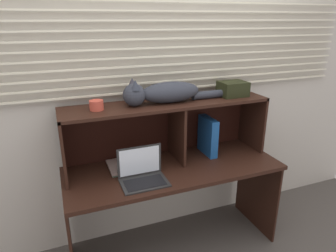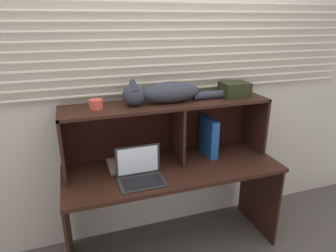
{
  "view_description": "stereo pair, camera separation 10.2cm",
  "coord_description": "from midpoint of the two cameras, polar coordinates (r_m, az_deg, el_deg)",
  "views": [
    {
      "loc": [
        -0.77,
        -1.64,
        1.78
      ],
      "look_at": [
        0.0,
        0.33,
        1.01
      ],
      "focal_mm": 31.88,
      "sensor_mm": 36.0,
      "label": 1
    },
    {
      "loc": [
        -0.67,
        -1.67,
        1.78
      ],
      "look_at": [
        0.0,
        0.33,
        1.01
      ],
      "focal_mm": 31.88,
      "sensor_mm": 36.0,
      "label": 2
    }
  ],
  "objects": [
    {
      "name": "small_basket",
      "position": [
        2.07,
        -14.9,
        3.86
      ],
      "size": [
        0.09,
        0.09,
        0.07
      ],
      "primitive_type": "cylinder",
      "color": "#C64837",
      "rests_on": "hutch_shelf_unit"
    },
    {
      "name": "desk",
      "position": [
        2.32,
        -0.15,
        -10.69
      ],
      "size": [
        1.6,
        0.61,
        0.73
      ],
      "color": "black",
      "rests_on": "ground"
    },
    {
      "name": "laptop",
      "position": [
        2.06,
        -6.33,
        -9.11
      ],
      "size": [
        0.31,
        0.21,
        0.23
      ],
      "color": "#262626",
      "rests_on": "desk"
    },
    {
      "name": "cat",
      "position": [
        2.16,
        -2.26,
        6.4
      ],
      "size": [
        0.81,
        0.17,
        0.19
      ],
      "color": "#2E323B",
      "rests_on": "hutch_shelf_unit"
    },
    {
      "name": "back_panel_with_blinds",
      "position": [
        2.38,
        -3.19,
        7.22
      ],
      "size": [
        4.4,
        0.08,
        2.5
      ],
      "color": "beige",
      "rests_on": "ground"
    },
    {
      "name": "binder_upright",
      "position": [
        2.42,
        6.41,
        -1.9
      ],
      "size": [
        0.06,
        0.24,
        0.31
      ],
      "primitive_type": "cube",
      "color": "#1A4D92",
      "rests_on": "desk"
    },
    {
      "name": "hutch_shelf_unit",
      "position": [
        2.26,
        -1.44,
        1.4
      ],
      "size": [
        1.55,
        0.34,
        0.47
      ],
      "color": "black",
      "rests_on": "desk"
    },
    {
      "name": "book_stack",
      "position": [
        2.26,
        -10.73,
        -7.68
      ],
      "size": [
        0.15,
        0.26,
        0.03
      ],
      "color": "#48634F",
      "rests_on": "desk"
    },
    {
      "name": "storage_box",
      "position": [
        2.41,
        11.09,
        6.99
      ],
      "size": [
        0.21,
        0.17,
        0.11
      ],
      "primitive_type": "cube",
      "color": "black",
      "rests_on": "hutch_shelf_unit"
    }
  ]
}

